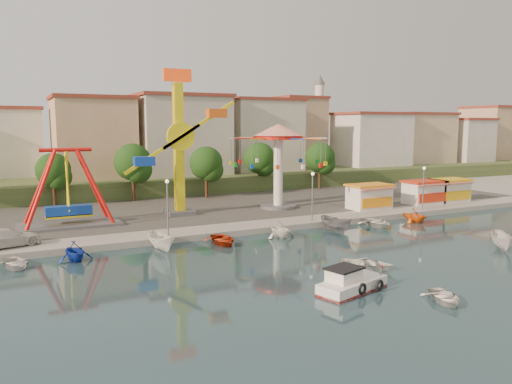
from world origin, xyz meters
TOP-DOWN VIEW (x-y plane):
  - ground at (0.00, 0.00)m, footprint 200.00×200.00m
  - quay_deck at (0.00, 62.00)m, footprint 200.00×100.00m
  - asphalt_pad at (0.00, 30.00)m, footprint 90.00×28.00m
  - hill_terrace at (0.00, 67.00)m, footprint 200.00×60.00m
  - pirate_ship_ride at (-15.81, 21.88)m, footprint 10.00×5.00m
  - kamikaze_tower at (-3.14, 22.83)m, footprint 8.71×3.10m
  - wave_swinger at (8.75, 21.96)m, footprint 11.60×11.60m
  - booth_left at (18.57, 16.49)m, footprint 5.40×3.78m
  - booth_mid at (27.62, 16.49)m, footprint 5.40×3.78m
  - booth_right at (32.28, 16.49)m, footprint 5.40×3.78m
  - lamp_post_1 at (-8.00, 13.00)m, footprint 0.14×0.14m
  - lamp_post_2 at (8.00, 13.00)m, footprint 0.14×0.14m
  - lamp_post_3 at (24.00, 13.00)m, footprint 0.14×0.14m
  - tree_1 at (-16.00, 36.24)m, footprint 4.35×4.35m
  - tree_2 at (-6.00, 35.81)m, footprint 5.02×5.02m
  - tree_3 at (4.00, 34.36)m, footprint 4.68×4.68m
  - tree_4 at (14.00, 37.35)m, footprint 4.86×4.86m
  - tree_5 at (24.00, 35.54)m, footprint 4.83×4.83m
  - building_1 at (-21.33, 51.38)m, footprint 12.33×9.01m
  - building_2 at (-8.19, 51.96)m, footprint 11.95×9.28m
  - building_3 at (5.60, 48.80)m, footprint 12.59×10.50m
  - building_4 at (19.07, 52.20)m, footprint 10.75×9.23m
  - building_5 at (32.37, 50.33)m, footprint 12.77×10.96m
  - building_6 at (44.15, 48.77)m, footprint 8.23×8.98m
  - building_7 at (56.03, 53.70)m, footprint 11.59×10.93m
  - building_8 at (69.93, 47.19)m, footprint 12.84×9.28m
  - building_9 at (83.46, 49.95)m, footprint 12.95×9.17m
  - minaret at (36.00, 54.00)m, footprint 2.80×2.80m
  - cabin_motorboat at (-1.42, -6.20)m, footprint 5.53×3.31m
  - rowboat_a at (2.79, -2.59)m, footprint 4.83×4.85m
  - rowboat_b at (2.55, -10.42)m, footprint 3.26×3.77m
  - skiff at (17.36, -3.14)m, footprint 3.72×4.18m
  - van at (-21.62, 14.70)m, footprint 5.91×3.67m
  - moored_boat_0 at (-21.06, 9.80)m, footprint 3.30×4.03m
  - moored_boat_1 at (-16.71, 9.80)m, footprint 3.38×3.69m
  - moored_boat_2 at (-9.55, 9.80)m, footprint 2.07×4.38m
  - moored_boat_3 at (-3.83, 9.80)m, footprint 3.05×4.13m
  - moored_boat_4 at (2.25, 9.80)m, footprint 3.25×3.64m
  - moored_boat_5 at (8.87, 9.80)m, footprint 2.32×4.26m
  - moored_boat_6 at (14.25, 9.80)m, footprint 3.21×4.37m
  - moored_boat_7 at (19.59, 9.80)m, footprint 3.36×3.67m

SIDE VIEW (x-z plane):
  - ground at x=0.00m, z-range 0.00..0.00m
  - quay_deck at x=0.00m, z-range 0.00..0.60m
  - rowboat_b at x=2.55m, z-range 0.00..0.66m
  - moored_boat_0 at x=-21.06m, z-range 0.00..0.73m
  - rowboat_a at x=2.79m, z-range 0.00..0.83m
  - moored_boat_3 at x=-3.83m, z-range 0.00..0.83m
  - moored_boat_6 at x=14.25m, z-range 0.00..0.88m
  - cabin_motorboat at x=-1.42m, z-range -0.43..1.40m
  - asphalt_pad at x=0.00m, z-range 0.60..0.61m
  - moored_boat_5 at x=8.87m, z-range 0.00..1.56m
  - skiff at x=17.36m, z-range 0.00..1.58m
  - moored_boat_2 at x=-9.55m, z-range 0.00..1.63m
  - moored_boat_1 at x=-16.71m, z-range 0.00..1.65m
  - moored_boat_7 at x=19.59m, z-range 0.00..1.65m
  - moored_boat_4 at x=2.25m, z-range 0.00..1.74m
  - van at x=-21.62m, z-range 0.60..2.20m
  - hill_terrace at x=0.00m, z-range 0.00..3.00m
  - booth_left at x=18.57m, z-range 0.62..3.70m
  - booth_mid at x=27.62m, z-range 0.62..3.70m
  - booth_right at x=32.28m, z-range 0.62..3.70m
  - lamp_post_1 at x=-8.00m, z-range 0.60..5.60m
  - lamp_post_2 at x=8.00m, z-range 0.60..5.60m
  - lamp_post_3 at x=24.00m, z-range 0.60..5.60m
  - pirate_ship_ride at x=-15.81m, z-range 0.39..8.39m
  - tree_1 at x=-16.00m, z-range 1.80..8.60m
  - tree_3 at x=4.00m, z-range 1.90..9.21m
  - tree_5 at x=24.00m, z-range 1.94..9.48m
  - tree_4 at x=14.00m, z-range 1.95..9.55m
  - tree_2 at x=-6.00m, z-range 1.99..9.84m
  - building_1 at x=-21.33m, z-range 3.00..11.63m
  - building_7 at x=56.03m, z-range 3.00..11.76m
  - building_3 at x=5.60m, z-range 3.00..12.20m
  - building_9 at x=83.46m, z-range 3.00..12.21m
  - building_4 at x=19.07m, z-range 3.00..12.24m
  - wave_swinger at x=8.75m, z-range 3.00..13.40m
  - kamikaze_tower at x=-3.14m, z-range 0.11..16.61m
  - building_5 at x=32.37m, z-range 3.00..14.21m
  - building_2 at x=-8.19m, z-range 3.00..14.23m
  - building_6 at x=44.15m, z-range 3.00..15.36m
  - building_8 at x=69.93m, z-range 3.00..15.58m
  - minaret at x=36.00m, z-range 3.55..21.55m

